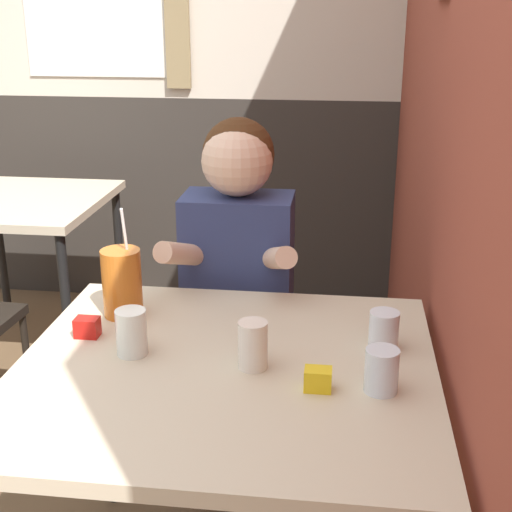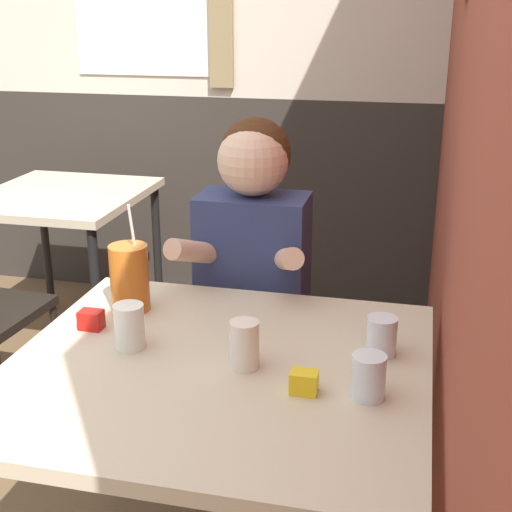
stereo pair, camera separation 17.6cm
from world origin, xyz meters
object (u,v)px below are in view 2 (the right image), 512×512
Objects in this scene: main_table at (218,387)px; person_seated at (253,297)px; cocktail_pitcher at (130,278)px; background_table at (63,212)px.

main_table is 0.80× the size of person_seated.
person_seated reaches higher than cocktail_pitcher.
main_table and background_table have the same top height.
background_table is 1.32m from person_seated.
cocktail_pitcher is at bearing -125.12° from person_seated.
background_table is 1.41m from cocktail_pitcher.
main_table is 0.62m from person_seated.
background_table is at bearing 129.27° from main_table.
cocktail_pitcher reaches higher than main_table.
main_table is 1.28× the size of background_table.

